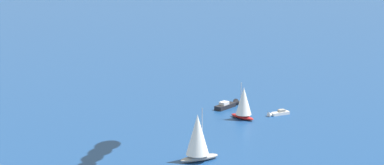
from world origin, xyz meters
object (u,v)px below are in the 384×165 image
(motorboat_inshore, at_px, (228,105))
(sailboat_outer_ring_d, at_px, (244,103))
(motorboat_outer_ring_b, at_px, (278,113))
(sailboat_trailing, at_px, (198,137))

(motorboat_inshore, distance_m, sailboat_outer_ring_d, 11.20)
(motorboat_outer_ring_b, bearing_deg, sailboat_trailing, 65.59)
(motorboat_inshore, bearing_deg, sailboat_outer_ring_d, 112.01)
(motorboat_inshore, bearing_deg, sailboat_trailing, 84.68)
(motorboat_outer_ring_b, distance_m, sailboat_outer_ring_d, 9.45)
(motorboat_inshore, height_order, sailboat_outer_ring_d, sailboat_outer_ring_d)
(motorboat_inshore, xyz_separation_m, sailboat_trailing, (3.74, 40.14, 4.10))
(motorboat_inshore, height_order, motorboat_outer_ring_b, motorboat_inshore)
(sailboat_trailing, relative_size, motorboat_outer_ring_b, 1.95)
(sailboat_outer_ring_d, bearing_deg, motorboat_inshore, -67.99)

